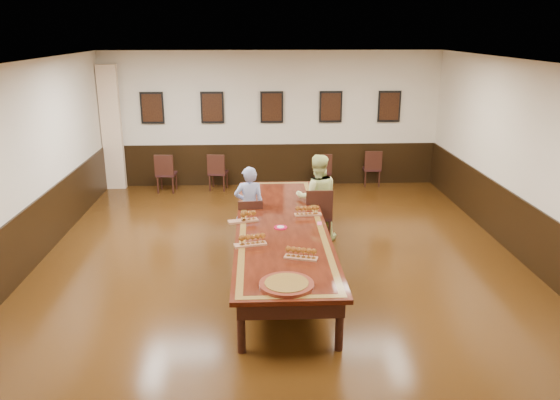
{
  "coord_description": "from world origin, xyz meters",
  "views": [
    {
      "loc": [
        -0.37,
        -7.98,
        3.68
      ],
      "look_at": [
        0.0,
        0.5,
        1.0
      ],
      "focal_mm": 35.0,
      "sensor_mm": 36.0,
      "label": 1
    }
  ],
  "objects_px": {
    "person_woman": "(317,197)",
    "carved_platter": "(287,284)",
    "person_man": "(249,206)",
    "spare_chair_b": "(218,171)",
    "chair_man": "(250,222)",
    "chair_woman": "(317,214)",
    "conference_table": "(281,233)",
    "spare_chair_a": "(166,172)",
    "spare_chair_c": "(322,170)",
    "spare_chair_d": "(372,167)"
  },
  "relations": [
    {
      "from": "chair_man",
      "to": "spare_chair_b",
      "type": "xyz_separation_m",
      "value": [
        -0.79,
        3.61,
        -0.0
      ]
    },
    {
      "from": "chair_woman",
      "to": "spare_chair_d",
      "type": "xyz_separation_m",
      "value": [
        1.72,
        3.61,
        -0.06
      ]
    },
    {
      "from": "chair_woman",
      "to": "spare_chair_d",
      "type": "distance_m",
      "value": 4.0
    },
    {
      "from": "chair_man",
      "to": "conference_table",
      "type": "bearing_deg",
      "value": 112.89
    },
    {
      "from": "chair_man",
      "to": "chair_woman",
      "type": "distance_m",
      "value": 1.23
    },
    {
      "from": "conference_table",
      "to": "chair_woman",
      "type": "bearing_deg",
      "value": 59.83
    },
    {
      "from": "person_woman",
      "to": "conference_table",
      "type": "bearing_deg",
      "value": 60.48
    },
    {
      "from": "person_woman",
      "to": "person_man",
      "type": "bearing_deg",
      "value": 9.88
    },
    {
      "from": "spare_chair_c",
      "to": "chair_woman",
      "type": "bearing_deg",
      "value": 81.93
    },
    {
      "from": "spare_chair_c",
      "to": "conference_table",
      "type": "bearing_deg",
      "value": 75.63
    },
    {
      "from": "chair_man",
      "to": "person_woman",
      "type": "height_order",
      "value": "person_woman"
    },
    {
      "from": "chair_man",
      "to": "conference_table",
      "type": "height_order",
      "value": "chair_man"
    },
    {
      "from": "spare_chair_b",
      "to": "conference_table",
      "type": "distance_m",
      "value": 4.77
    },
    {
      "from": "spare_chair_a",
      "to": "spare_chair_c",
      "type": "height_order",
      "value": "spare_chair_a"
    },
    {
      "from": "spare_chair_c",
      "to": "person_woman",
      "type": "xyz_separation_m",
      "value": [
        -0.49,
        -3.3,
        0.35
      ]
    },
    {
      "from": "person_woman",
      "to": "conference_table",
      "type": "height_order",
      "value": "person_woman"
    },
    {
      "from": "spare_chair_a",
      "to": "carved_platter",
      "type": "distance_m",
      "value": 7.02
    },
    {
      "from": "spare_chair_b",
      "to": "carved_platter",
      "type": "distance_m",
      "value": 6.83
    },
    {
      "from": "spare_chair_b",
      "to": "spare_chair_d",
      "type": "relative_size",
      "value": 1.0
    },
    {
      "from": "spare_chair_d",
      "to": "conference_table",
      "type": "bearing_deg",
      "value": 65.65
    },
    {
      "from": "chair_woman",
      "to": "carved_platter",
      "type": "relative_size",
      "value": 1.39
    },
    {
      "from": "chair_man",
      "to": "person_woman",
      "type": "bearing_deg",
      "value": -168.66
    },
    {
      "from": "spare_chair_b",
      "to": "carved_platter",
      "type": "xyz_separation_m",
      "value": [
        1.25,
        -6.7,
        0.33
      ]
    },
    {
      "from": "chair_woman",
      "to": "conference_table",
      "type": "distance_m",
      "value": 1.4
    },
    {
      "from": "carved_platter",
      "to": "spare_chair_a",
      "type": "bearing_deg",
      "value": 110.42
    },
    {
      "from": "spare_chair_a",
      "to": "spare_chair_b",
      "type": "height_order",
      "value": "spare_chair_a"
    },
    {
      "from": "spare_chair_b",
      "to": "spare_chair_c",
      "type": "height_order",
      "value": "spare_chair_b"
    },
    {
      "from": "person_man",
      "to": "carved_platter",
      "type": "xyz_separation_m",
      "value": [
        0.47,
        -3.19,
        0.06
      ]
    },
    {
      "from": "chair_man",
      "to": "person_man",
      "type": "height_order",
      "value": "person_man"
    },
    {
      "from": "spare_chair_a",
      "to": "spare_chair_b",
      "type": "relative_size",
      "value": 1.04
    },
    {
      "from": "person_woman",
      "to": "carved_platter",
      "type": "distance_m",
      "value": 3.51
    },
    {
      "from": "conference_table",
      "to": "spare_chair_b",
      "type": "bearing_deg",
      "value": 105.7
    },
    {
      "from": "conference_table",
      "to": "spare_chair_a",
      "type": "bearing_deg",
      "value": 119.13
    },
    {
      "from": "spare_chair_b",
      "to": "chair_man",
      "type": "bearing_deg",
      "value": 112.03
    },
    {
      "from": "spare_chair_b",
      "to": "carved_platter",
      "type": "height_order",
      "value": "spare_chair_b"
    },
    {
      "from": "carved_platter",
      "to": "person_man",
      "type": "bearing_deg",
      "value": 98.45
    },
    {
      "from": "chair_man",
      "to": "spare_chair_c",
      "type": "relative_size",
      "value": 1.04
    },
    {
      "from": "carved_platter",
      "to": "spare_chair_c",
      "type": "bearing_deg",
      "value": 79.65
    },
    {
      "from": "spare_chair_a",
      "to": "spare_chair_c",
      "type": "distance_m",
      "value": 3.68
    },
    {
      "from": "person_man",
      "to": "carved_platter",
      "type": "distance_m",
      "value": 3.23
    },
    {
      "from": "person_man",
      "to": "person_woman",
      "type": "distance_m",
      "value": 1.24
    },
    {
      "from": "carved_platter",
      "to": "conference_table",
      "type": "bearing_deg",
      "value": 89.0
    },
    {
      "from": "chair_man",
      "to": "person_woman",
      "type": "xyz_separation_m",
      "value": [
        1.2,
        0.34,
        0.34
      ]
    },
    {
      "from": "spare_chair_a",
      "to": "person_woman",
      "type": "distance_m",
      "value": 4.49
    },
    {
      "from": "conference_table",
      "to": "carved_platter",
      "type": "bearing_deg",
      "value": -91.0
    },
    {
      "from": "spare_chair_a",
      "to": "conference_table",
      "type": "distance_m",
      "value": 5.11
    },
    {
      "from": "spare_chair_b",
      "to": "carved_platter",
      "type": "relative_size",
      "value": 1.23
    },
    {
      "from": "person_woman",
      "to": "carved_platter",
      "type": "bearing_deg",
      "value": 76.39
    },
    {
      "from": "conference_table",
      "to": "carved_platter",
      "type": "relative_size",
      "value": 6.94
    },
    {
      "from": "chair_man",
      "to": "conference_table",
      "type": "xyz_separation_m",
      "value": [
        0.5,
        -0.98,
        0.16
      ]
    }
  ]
}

